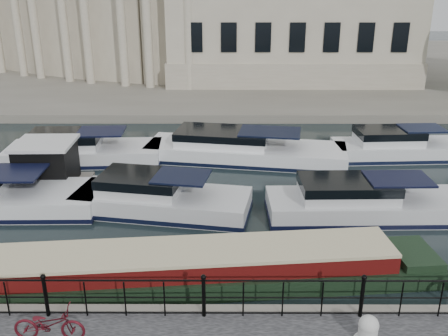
# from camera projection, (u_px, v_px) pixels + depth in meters

# --- Properties ---
(ground_plane) EXTENTS (160.00, 160.00, 0.00)m
(ground_plane) POSITION_uv_depth(u_px,v_px,m) (207.00, 284.00, 15.09)
(ground_plane) COLOR black
(ground_plane) RESTS_ON ground
(far_bank) EXTENTS (120.00, 42.00, 0.55)m
(far_bank) POSITION_uv_depth(u_px,v_px,m) (220.00, 66.00, 51.48)
(far_bank) COLOR #6B665B
(far_bank) RESTS_ON ground_plane
(railing) EXTENTS (24.14, 0.14, 1.22)m
(railing) POSITION_uv_depth(u_px,v_px,m) (204.00, 294.00, 12.57)
(railing) COLOR black
(railing) RESTS_ON near_quay
(bicycle) EXTENTS (1.72, 0.64, 0.90)m
(bicycle) POSITION_uv_depth(u_px,v_px,m) (49.00, 324.00, 11.78)
(bicycle) COLOR #490D15
(bicycle) RESTS_ON near_quay
(mooring_bollard) EXTENTS (0.64, 0.64, 0.72)m
(mooring_bollard) POSITION_uv_depth(u_px,v_px,m) (368.00, 330.00, 11.76)
(mooring_bollard) COLOR beige
(mooring_bollard) RESTS_ON near_quay
(narrowboat) EXTENTS (15.49, 3.51, 1.56)m
(narrowboat) POSITION_uv_depth(u_px,v_px,m) (188.00, 274.00, 14.94)
(narrowboat) COLOR black
(narrowboat) RESTS_ON ground_plane
(harbour_hut) EXTENTS (3.42, 2.88, 2.21)m
(harbour_hut) POSITION_uv_depth(u_px,v_px,m) (47.00, 167.00, 21.79)
(harbour_hut) COLOR #6B665B
(harbour_hut) RESTS_ON ground_plane
(cabin_cruisers) EXTENTS (27.21, 10.25, 1.99)m
(cabin_cruisers) POSITION_uv_depth(u_px,v_px,m) (195.00, 174.00, 22.64)
(cabin_cruisers) COLOR white
(cabin_cruisers) RESTS_ON ground_plane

